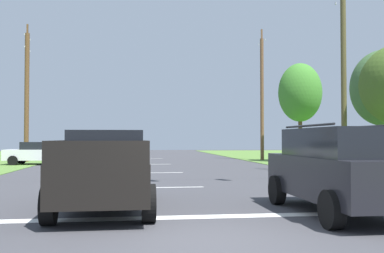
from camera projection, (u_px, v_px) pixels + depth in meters
name	position (u px, v px, depth m)	size (l,w,h in m)	color
ground_plane	(205.00, 238.00, 7.70)	(120.00, 120.00, 0.00)	#3D3D42
stop_bar_stripe	(190.00, 217.00, 9.74)	(14.26, 0.45, 0.01)	white
lane_dash_0	(169.00, 187.00, 15.69)	(0.15, 2.50, 0.01)	white
lane_dash_1	(158.00, 173.00, 22.43)	(0.15, 2.50, 0.01)	white
lane_dash_2	(152.00, 164.00, 29.81)	(0.15, 2.50, 0.01)	white
lane_dash_3	(148.00, 159.00, 38.15)	(0.15, 2.50, 0.01)	white
overhead_signal_span	(176.00, 50.00, 14.99)	(16.77, 0.31, 8.48)	brown
pickup_truck	(105.00, 170.00, 10.90)	(2.31, 5.41, 1.95)	black
suv_black	(341.00, 168.00, 10.15)	(2.22, 4.80, 2.05)	black
distant_car_crossing_white	(39.00, 153.00, 29.35)	(4.39, 2.20, 1.52)	silver
utility_pole_mid_right	(344.00, 67.00, 21.35)	(0.26, 1.89, 10.48)	brown
utility_pole_far_right	(262.00, 97.00, 35.53)	(0.29, 1.95, 10.61)	brown
utility_pole_far_left	(27.00, 94.00, 32.83)	(0.34, 1.82, 10.32)	brown
tree_roadside_right	(383.00, 88.00, 24.91)	(3.64, 3.64, 6.78)	brown
tree_roadside_far_right	(300.00, 93.00, 32.46)	(3.17, 3.17, 7.30)	brown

